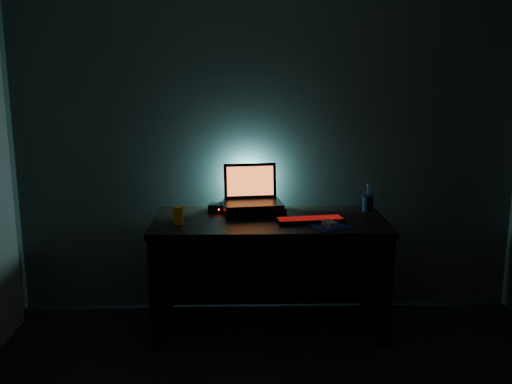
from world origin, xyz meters
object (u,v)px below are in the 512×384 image
laptop (252,194)px  router (221,207)px  mouse (330,224)px  pen_cup (368,203)px  keyboard (310,220)px  juice_glass (178,215)px

laptop → router: bearing=167.4°
laptop → mouse: bearing=-47.5°
pen_cup → mouse: bearing=-128.2°
mouse → pen_cup: 0.52m
pen_cup → keyboard: bearing=-145.8°
laptop → pen_cup: (0.79, 0.01, -0.07)m
laptop → router: 0.23m
pen_cup → router: pen_cup is taller
pen_cup → laptop: bearing=-179.1°
router → laptop: bearing=4.0°
juice_glass → router: (0.25, 0.33, -0.03)m
juice_glass → router: 0.42m
laptop → pen_cup: laptop is taller
laptop → juice_glass: (-0.46, -0.31, -0.06)m
pen_cup → juice_glass: bearing=-165.5°
juice_glass → keyboard: bearing=2.4°
pen_cup → router: (-1.00, 0.01, -0.03)m
laptop → router: (-0.21, 0.02, -0.09)m
keyboard → router: (-0.58, 0.30, 0.01)m
mouse → juice_glass: bearing=151.6°
mouse → pen_cup: (0.32, 0.41, 0.03)m
keyboard → pen_cup: pen_cup is taller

